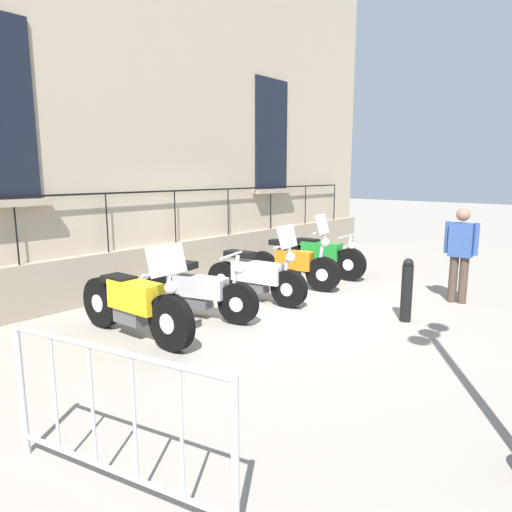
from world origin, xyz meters
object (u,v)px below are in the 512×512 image
(motorcycle_silver, at_px, (199,292))
(bollard, at_px, (407,290))
(motorcycle_orange, at_px, (293,265))
(motorcycle_green, at_px, (320,256))
(crowd_barrier, at_px, (113,415))
(motorcycle_white, at_px, (256,277))
(pedestrian_standing, at_px, (460,250))
(motorcycle_yellow, at_px, (135,304))

(motorcycle_silver, relative_size, bollard, 2.03)
(motorcycle_silver, bearing_deg, motorcycle_orange, 90.80)
(motorcycle_green, relative_size, crowd_barrier, 1.11)
(motorcycle_white, height_order, pedestrian_standing, pedestrian_standing)
(motorcycle_silver, distance_m, motorcycle_white, 1.26)
(motorcycle_white, bearing_deg, motorcycle_green, 96.20)
(motorcycle_silver, distance_m, motorcycle_green, 3.63)
(motorcycle_orange, bearing_deg, crowd_barrier, -65.66)
(motorcycle_yellow, height_order, bollard, motorcycle_yellow)
(motorcycle_orange, bearing_deg, bollard, -12.86)
(motorcycle_silver, height_order, motorcycle_white, motorcycle_white)
(motorcycle_silver, xyz_separation_m, motorcycle_green, (-0.21, 3.62, 0.02))
(motorcycle_yellow, distance_m, motorcycle_orange, 3.55)
(motorcycle_green, xyz_separation_m, crowd_barrier, (2.61, -6.59, 0.15))
(motorcycle_orange, distance_m, motorcycle_green, 1.20)
(bollard, xyz_separation_m, pedestrian_standing, (0.26, 1.52, 0.41))
(motorcycle_green, bearing_deg, motorcycle_yellow, -87.53)
(motorcycle_silver, distance_m, bollard, 3.05)
(motorcycle_orange, height_order, pedestrian_standing, pedestrian_standing)
(crowd_barrier, xyz_separation_m, pedestrian_standing, (0.26, 6.36, 0.32))
(pedestrian_standing, bearing_deg, bollard, -99.54)
(motorcycle_silver, relative_size, motorcycle_orange, 1.01)
(motorcycle_orange, xyz_separation_m, motorcycle_green, (-0.17, 1.19, -0.01))
(motorcycle_silver, relative_size, crowd_barrier, 1.02)
(motorcycle_yellow, bearing_deg, crowd_barrier, -37.49)
(bollard, bearing_deg, motorcycle_white, -165.29)
(motorcycle_silver, xyz_separation_m, motorcycle_orange, (-0.03, 2.43, 0.03))
(motorcycle_white, xyz_separation_m, bollard, (2.36, 0.62, 0.06))
(motorcycle_white, distance_m, pedestrian_standing, 3.41)
(motorcycle_green, relative_size, bollard, 2.21)
(motorcycle_orange, height_order, bollard, motorcycle_orange)
(motorcycle_yellow, height_order, crowd_barrier, motorcycle_yellow)
(crowd_barrier, bearing_deg, pedestrian_standing, 87.70)
(crowd_barrier, height_order, pedestrian_standing, pedestrian_standing)
(motorcycle_yellow, xyz_separation_m, motorcycle_silver, (0.00, 1.12, -0.06))
(motorcycle_yellow, xyz_separation_m, bollard, (2.41, 2.99, 0.01))
(motorcycle_yellow, xyz_separation_m, crowd_barrier, (2.41, -1.85, 0.10))
(motorcycle_yellow, distance_m, motorcycle_silver, 1.12)
(motorcycle_yellow, xyz_separation_m, motorcycle_orange, (-0.03, 3.55, -0.03))
(motorcycle_white, bearing_deg, crowd_barrier, -60.83)
(motorcycle_yellow, relative_size, crowd_barrier, 1.15)
(motorcycle_silver, height_order, pedestrian_standing, pedestrian_standing)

